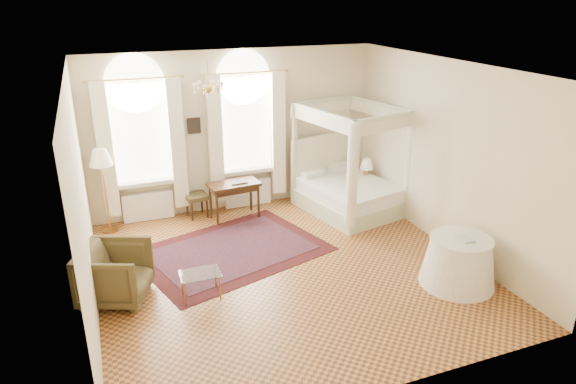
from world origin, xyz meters
The scene contains 18 objects.
ground centered at (0.00, 0.00, 0.00)m, with size 6.00×6.00×0.00m, color #AE6E32.
room_walls centered at (0.00, 0.00, 1.98)m, with size 6.00×6.00×6.00m.
window_left centered at (-1.90, 2.87, 1.49)m, with size 1.62×0.27×3.29m.
window_right centered at (0.20, 2.87, 1.49)m, with size 1.62×0.27×3.29m.
chandelier centered at (-0.90, 1.20, 2.91)m, with size 0.51×0.45×0.50m.
wall_pictures centered at (0.09, 2.97, 1.89)m, with size 2.54×0.03×0.39m.
canopy_bed centered at (2.12, 1.89, 0.51)m, with size 2.07×2.36×2.22m.
nightstand centered at (2.70, 2.30, 0.27)m, with size 0.38×0.35×0.55m, color #37220F.
nightstand_lamp centered at (2.71, 2.25, 0.82)m, with size 0.28×0.28×0.41m.
writing_desk centered at (-0.24, 2.38, 0.65)m, with size 1.05×0.62×0.76m.
laptop centered at (-0.13, 2.37, 0.77)m, with size 0.35×0.22×0.03m, color black.
stool centered at (-0.95, 2.70, 0.41)m, with size 0.47×0.47×0.49m.
armchair centered at (-2.70, 0.11, 0.43)m, with size 0.93×0.95×0.87m, color #463A1E.
coffee_table centered at (-1.52, -0.30, 0.37)m, with size 0.62×0.44×0.41m.
floor_lamp centered at (-2.68, 2.63, 1.41)m, with size 0.43×0.43×1.66m.
oriental_rug centered at (-0.69, 0.98, 0.01)m, with size 3.66×3.07×0.01m.
side_table centered at (2.36, -1.36, 0.39)m, with size 1.17×1.17×0.80m.
book centered at (2.28, -1.41, 0.81)m, with size 0.20×0.26×0.02m, color black.
Camera 1 is at (-2.69, -7.01, 4.34)m, focal length 32.00 mm.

